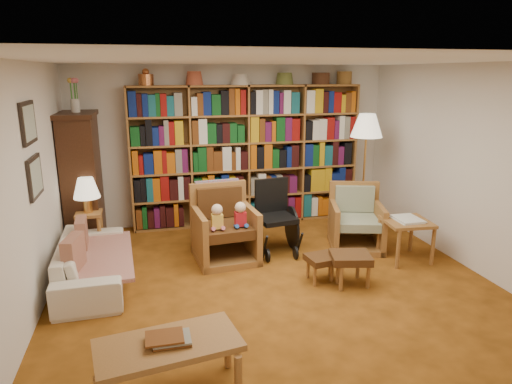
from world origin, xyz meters
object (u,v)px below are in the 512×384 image
object	(u,v)px
side_table_papers	(406,226)
footstool_b	(350,260)
side_table_lamp	(90,225)
coffee_table	(168,349)
sofa	(92,261)
armchair_sage	(353,223)
footstool_a	(323,260)
wheelchair	(274,219)
floor_lamp	(367,130)
armchair_leather	(224,228)

from	to	relation	value
side_table_papers	footstool_b	world-z (taller)	side_table_papers
side_table_lamp	coffee_table	size ratio (longest dim) A/B	0.52
sofa	side_table_lamp	size ratio (longest dim) A/B	3.01
armchair_sage	footstool_a	size ratio (longest dim) A/B	2.18
armchair_sage	wheelchair	xyz separation A→B (m)	(-1.13, 0.11, 0.11)
footstool_b	floor_lamp	bearing A→B (deg)	60.15
side_table_lamp	armchair_leather	xyz separation A→B (m)	(1.73, -0.50, -0.01)
footstool_b	armchair_sage	bearing A→B (deg)	63.21
wheelchair	floor_lamp	xyz separation A→B (m)	(1.58, 0.52, 1.10)
side_table_lamp	wheelchair	distance (m)	2.47
floor_lamp	footstool_a	world-z (taller)	floor_lamp
wheelchair	coffee_table	world-z (taller)	wheelchair
armchair_leather	side_table_papers	world-z (taller)	armchair_leather
armchair_leather	side_table_lamp	bearing A→B (deg)	163.88
armchair_leather	footstool_b	distance (m)	1.73
floor_lamp	footstool_b	size ratio (longest dim) A/B	3.48
side_table_papers	footstool_a	size ratio (longest dim) A/B	1.48
footstool_b	coffee_table	distance (m)	2.54
side_table_lamp	footstool_b	size ratio (longest dim) A/B	1.15
armchair_sage	side_table_papers	size ratio (longest dim) A/B	1.48
side_table_lamp	wheelchair	size ratio (longest dim) A/B	0.60
wheelchair	side_table_papers	bearing A→B (deg)	-25.07
sofa	side_table_lamp	world-z (taller)	side_table_lamp
side_table_papers	footstool_b	distance (m)	1.15
armchair_sage	footstool_a	xyz separation A→B (m)	(-0.84, -0.98, -0.07)
wheelchair	footstool_a	world-z (taller)	wheelchair
armchair_leather	floor_lamp	xyz separation A→B (m)	(2.28, 0.60, 1.15)
footstool_a	coffee_table	size ratio (longest dim) A/B	0.37
floor_lamp	footstool_b	bearing A→B (deg)	-119.85
side_table_papers	sofa	bearing A→B (deg)	176.26
side_table_papers	footstool_a	distance (m)	1.35
armchair_sage	armchair_leather	bearing A→B (deg)	178.86
sofa	side_table_lamp	xyz separation A→B (m)	(-0.10, 0.90, 0.15)
wheelchair	coffee_table	bearing A→B (deg)	-120.71
side_table_lamp	side_table_papers	xyz separation A→B (m)	(4.01, -1.16, 0.05)
armchair_sage	floor_lamp	world-z (taller)	floor_lamp
wheelchair	sofa	bearing A→B (deg)	-168.36
armchair_sage	floor_lamp	distance (m)	1.44
floor_lamp	armchair_leather	bearing A→B (deg)	-165.33
armchair_sage	coffee_table	bearing A→B (deg)	-136.89
wheelchair	side_table_papers	distance (m)	1.74
footstool_a	footstool_b	world-z (taller)	footstool_b
footstool_b	coffee_table	size ratio (longest dim) A/B	0.45
coffee_table	armchair_sage	bearing A→B (deg)	43.11
side_table_lamp	side_table_papers	world-z (taller)	side_table_lamp
footstool_a	footstool_b	size ratio (longest dim) A/B	0.81
coffee_table	floor_lamp	bearing A→B (deg)	45.17
armchair_leather	footstool_a	size ratio (longest dim) A/B	2.36
sofa	footstool_b	bearing A→B (deg)	-106.33
coffee_table	footstool_a	bearing A→B (deg)	39.87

